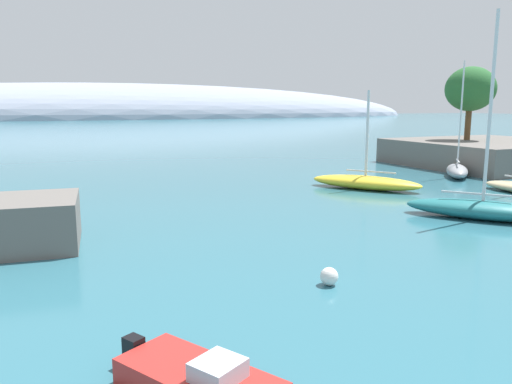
% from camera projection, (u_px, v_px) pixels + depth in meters
% --- Properties ---
extents(shore_outcrop, '(16.66, 15.67, 2.54)m').
position_uv_depth(shore_outcrop, '(490.00, 153.00, 51.52)').
color(shore_outcrop, '#66605B').
rests_on(shore_outcrop, ground).
extents(tree_clump_shore, '(5.05, 5.05, 7.53)m').
position_uv_depth(tree_clump_shore, '(470.00, 89.00, 51.44)').
color(tree_clump_shore, brown).
rests_on(tree_clump_shore, shore_outcrop).
extents(distant_ridge, '(330.18, 73.90, 32.87)m').
position_uv_depth(distant_ridge, '(120.00, 118.00, 240.10)').
color(distant_ridge, '#8E99AD').
rests_on(distant_ridge, ground).
extents(sailboat_grey_near_shore, '(5.20, 5.58, 9.81)m').
position_uv_depth(sailboat_grey_near_shore, '(457.00, 170.00, 43.09)').
color(sailboat_grey_near_shore, gray).
rests_on(sailboat_grey_near_shore, water).
extents(sailboat_teal_outer_mooring, '(6.74, 7.77, 11.02)m').
position_uv_depth(sailboat_teal_outer_mooring, '(483.00, 208.00, 27.24)').
color(sailboat_teal_outer_mooring, '#1E6B70').
rests_on(sailboat_teal_outer_mooring, water).
extents(sailboat_yellow_end_of_line, '(6.76, 8.11, 7.23)m').
position_uv_depth(sailboat_yellow_end_of_line, '(365.00, 182.00, 37.00)').
color(sailboat_yellow_end_of_line, yellow).
rests_on(sailboat_yellow_end_of_line, water).
extents(motorboat_red_foreground, '(3.21, 4.15, 1.02)m').
position_uv_depth(motorboat_red_foreground, '(199.00, 382.00, 10.61)').
color(motorboat_red_foreground, red).
rests_on(motorboat_red_foreground, water).
extents(mooring_buoy_white, '(0.63, 0.63, 0.63)m').
position_uv_depth(mooring_buoy_white, '(329.00, 276.00, 17.25)').
color(mooring_buoy_white, silver).
rests_on(mooring_buoy_white, water).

